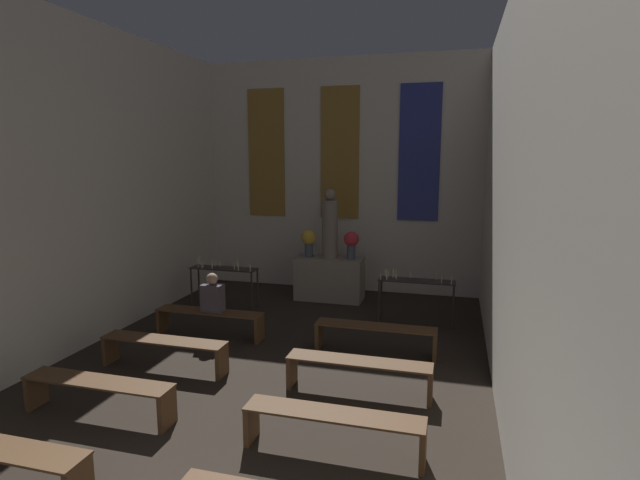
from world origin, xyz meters
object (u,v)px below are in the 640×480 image
at_px(flower_vase_left, 309,240).
at_px(pew_second_left, 98,390).
at_px(statue, 330,226).
at_px(pew_second_right, 333,424).
at_px(pew_third_right, 359,369).
at_px(altar, 330,279).
at_px(candle_rack_right, 416,286).
at_px(flower_vase_right, 351,242).
at_px(pew_back_right, 375,333).
at_px(candle_rack_left, 224,274).
at_px(pew_back_left, 210,318).
at_px(pew_third_left, 164,347).
at_px(person_seated, 213,295).

bearing_deg(flower_vase_left, pew_second_left, -99.89).
bearing_deg(statue, pew_second_right, -75.47).
bearing_deg(pew_third_right, altar, 109.10).
height_order(statue, candle_rack_right, statue).
height_order(statue, flower_vase_right, statue).
xyz_separation_m(altar, pew_back_right, (1.45, -2.78, -0.13)).
bearing_deg(flower_vase_right, altar, 180.00).
distance_m(candle_rack_left, pew_back_left, 1.74).
bearing_deg(candle_rack_right, flower_vase_left, 154.41).
relative_size(flower_vase_left, pew_third_left, 0.31).
bearing_deg(candle_rack_left, pew_back_right, -25.44).
xyz_separation_m(candle_rack_left, pew_second_left, (0.51, -4.43, -0.38)).
distance_m(pew_second_right, pew_third_left, 3.22).
distance_m(altar, pew_third_left, 4.43).
distance_m(altar, pew_back_left, 3.13).
height_order(pew_third_right, pew_back_right, same).
relative_size(altar, statue, 0.98).
bearing_deg(pew_third_right, person_seated, 153.52).
relative_size(altar, pew_third_right, 0.76).
bearing_deg(flower_vase_right, pew_back_right, -70.66).
bearing_deg(pew_third_right, flower_vase_left, 114.68).
bearing_deg(pew_back_right, pew_third_left, -154.11).
relative_size(altar, pew_back_left, 0.76).
distance_m(pew_second_right, pew_back_left, 4.03).
height_order(flower_vase_right, candle_rack_right, flower_vase_right).
bearing_deg(candle_rack_right, flower_vase_right, 141.76).
height_order(pew_second_right, pew_back_right, same).
height_order(candle_rack_left, pew_second_left, candle_rack_left).
bearing_deg(altar, pew_back_left, -117.54).
distance_m(flower_vase_left, pew_second_right, 5.98).
relative_size(flower_vase_right, pew_second_left, 0.31).
height_order(candle_rack_left, candle_rack_right, candle_rack_left).
bearing_deg(pew_back_left, person_seated, -0.00).
height_order(pew_second_left, pew_back_left, same).
relative_size(pew_back_left, person_seated, 2.83).
bearing_deg(person_seated, pew_back_right, 0.00).
distance_m(statue, flower_vase_left, 0.57).
distance_m(candle_rack_right, pew_back_right, 1.74).
relative_size(pew_second_left, pew_third_right, 1.00).
distance_m(pew_second_left, pew_back_left, 2.81).
bearing_deg(flower_vase_right, candle_rack_left, -154.54).
distance_m(candle_rack_left, pew_back_right, 3.79).
relative_size(pew_second_left, pew_second_right, 1.00).
bearing_deg(pew_second_left, person_seated, 88.48).
relative_size(flower_vase_right, pew_second_right, 0.31).
distance_m(flower_vase_left, pew_third_left, 4.40).
bearing_deg(candle_rack_right, pew_third_left, -138.23).
distance_m(altar, statue, 1.15).
xyz_separation_m(flower_vase_left, pew_second_left, (-0.97, -5.59, -0.96)).
bearing_deg(pew_third_left, altar, 70.90).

